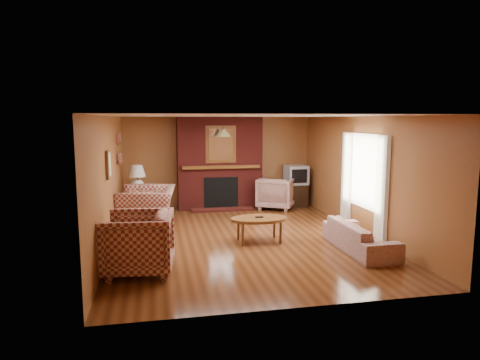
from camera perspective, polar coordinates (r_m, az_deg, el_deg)
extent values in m
plane|color=#47230F|center=(8.57, 0.31, -7.71)|extent=(6.50, 6.50, 0.00)
plane|color=white|center=(8.24, 0.33, 8.55)|extent=(6.50, 6.50, 0.00)
plane|color=#9C5D30|center=(11.50, -2.93, 2.44)|extent=(6.50, 0.00, 6.50)
plane|color=#9C5D30|center=(5.23, 7.51, -4.53)|extent=(6.50, 0.00, 6.50)
plane|color=#9C5D30|center=(8.20, -17.06, -0.22)|extent=(0.00, 6.50, 6.50)
plane|color=#9C5D30|center=(9.15, 15.85, 0.67)|extent=(0.00, 6.50, 6.50)
cube|color=#581713|center=(11.25, -2.75, 2.31)|extent=(2.20, 0.50, 2.40)
cube|color=black|center=(11.13, -2.55, -1.65)|extent=(0.90, 0.06, 0.80)
cube|color=#581713|center=(11.05, -2.40, -3.94)|extent=(1.60, 0.35, 0.06)
cube|color=brown|center=(11.00, -2.54, 1.76)|extent=(2.00, 0.18, 0.08)
cube|color=brown|center=(10.98, -2.58, 4.78)|extent=(0.78, 0.05, 0.95)
cube|color=white|center=(10.95, -2.55, 4.78)|extent=(0.62, 0.02, 0.80)
cube|color=beige|center=(8.32, 18.40, -1.21)|extent=(0.08, 0.35, 2.00)
cube|color=beige|center=(9.63, 14.01, 0.20)|extent=(0.08, 0.35, 2.00)
cube|color=white|center=(8.95, 16.34, 1.14)|extent=(0.03, 1.10, 1.50)
cube|color=brown|center=(10.06, -15.86, 2.18)|extent=(0.06, 0.55, 0.04)
cube|color=brown|center=(10.02, -15.96, 4.73)|extent=(0.06, 0.55, 0.04)
cube|color=brown|center=(7.86, -17.17, 2.00)|extent=(0.04, 0.40, 0.50)
cube|color=white|center=(7.85, -16.98, 2.01)|extent=(0.01, 0.32, 0.42)
cylinder|color=black|center=(10.51, -2.21, 7.47)|extent=(0.01, 0.01, 0.35)
cone|color=#B88149|center=(10.51, -2.21, 6.28)|extent=(0.36, 0.36, 0.18)
imported|color=maroon|center=(9.50, -12.23, -3.64)|extent=(1.29, 1.44, 0.86)
imported|color=maroon|center=(6.75, -13.45, -8.15)|extent=(1.14, 1.11, 0.94)
imported|color=#B5A18C|center=(8.00, 15.71, -7.27)|extent=(0.71, 1.77, 0.52)
imported|color=#B5A18C|center=(11.26, 4.84, -1.74)|extent=(1.22, 1.23, 0.83)
ellipsoid|color=brown|center=(8.20, 2.58, -5.21)|extent=(1.09, 0.68, 0.06)
cube|color=black|center=(8.19, 2.58, -4.95)|extent=(0.15, 0.05, 0.02)
cylinder|color=brown|center=(8.55, 4.61, -6.31)|extent=(0.05, 0.05, 0.42)
cylinder|color=brown|center=(8.39, -0.23, -6.58)|extent=(0.05, 0.05, 0.42)
cylinder|color=brown|center=(8.15, 5.45, -7.05)|extent=(0.05, 0.05, 0.42)
cylinder|color=brown|center=(7.97, 0.38, -7.36)|extent=(0.05, 0.05, 0.42)
cube|color=brown|center=(10.73, -13.44, -3.12)|extent=(0.47, 0.47, 0.57)
sphere|color=silver|center=(10.65, -13.52, -0.75)|extent=(0.32, 0.32, 0.32)
cylinder|color=black|center=(10.63, -13.56, 0.22)|extent=(0.03, 0.03, 0.10)
cone|color=silver|center=(10.61, -13.59, 1.20)|extent=(0.41, 0.41, 0.28)
cube|color=black|center=(11.67, 7.44, -2.00)|extent=(0.58, 0.54, 0.60)
cube|color=#9C9FA3|center=(11.58, 7.49, 0.70)|extent=(0.57, 0.55, 0.51)
cube|color=black|center=(11.33, 7.94, 0.52)|extent=(0.42, 0.04, 0.36)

